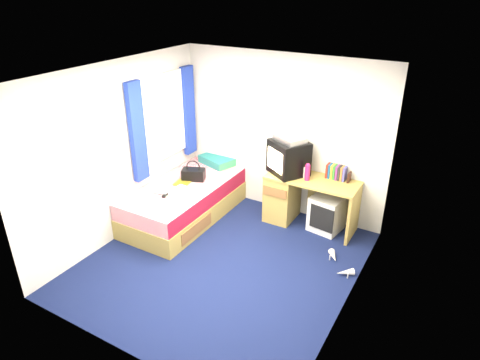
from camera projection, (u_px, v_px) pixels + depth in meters
The scene contains 20 objects.
ground at pixel (222, 262), 5.50m from camera, with size 3.40×3.40×0.00m, color #0C1438.
room_shell at pixel (220, 158), 4.87m from camera, with size 3.40×3.40×3.40m.
bed at pixel (184, 201), 6.42m from camera, with size 1.01×2.00×0.54m.
pillow at pixel (217, 160), 6.99m from camera, with size 0.55×0.35×0.12m, color #175196.
desk at pixel (294, 196), 6.28m from camera, with size 1.30×0.55×0.75m.
storage_cube at pixel (327, 213), 6.11m from camera, with size 0.42×0.42×0.52m, color silver.
crt_tv at pixel (288, 157), 6.08m from camera, with size 0.65×0.64×0.49m.
vcr at pixel (290, 139), 5.96m from camera, with size 0.42×0.30×0.08m, color #B9BABC.
book_row at pixel (336, 172), 5.97m from camera, with size 0.27×0.13×0.20m.
picture_frame at pixel (349, 177), 5.89m from camera, with size 0.02×0.12×0.14m, color black.
pink_water_bottle at pixel (307, 173), 5.92m from camera, with size 0.07×0.07×0.22m, color #E11F5D.
aerosol_can at pixel (304, 172), 6.02m from camera, with size 0.05×0.05×0.17m, color silver.
handbag at pixel (193, 174), 6.44m from camera, with size 0.38×0.30×0.31m.
towel at pixel (183, 193), 5.95m from camera, with size 0.31×0.26×0.10m, color white.
magazine at pixel (183, 182), 6.38m from camera, with size 0.21×0.28×0.01m, color yellow.
water_bottle at pixel (160, 192), 6.03m from camera, with size 0.07×0.07×0.20m, color white.
colour_swatch_fan at pixel (168, 199), 5.89m from camera, with size 0.22×0.06×0.01m, color orange.
remote_control at pixel (165, 195), 6.00m from camera, with size 0.05×0.16×0.02m, color black.
window_assembly at pixel (164, 120), 6.28m from camera, with size 0.11×1.42×1.40m.
white_heels at pixel (339, 264), 5.40m from camera, with size 0.44×0.48×0.09m.
Camera 1 is at (2.45, -3.78, 3.33)m, focal length 32.00 mm.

